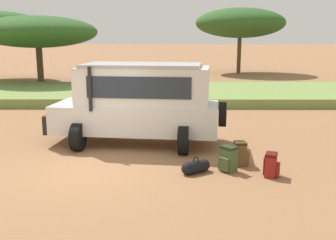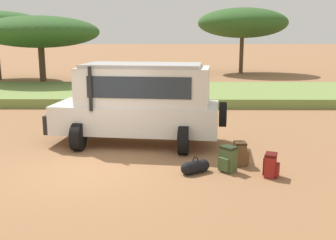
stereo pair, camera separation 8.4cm
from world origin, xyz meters
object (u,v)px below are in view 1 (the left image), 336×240
at_px(backpack_cluster_center, 228,159).
at_px(backpack_near_rear_wheel, 240,154).
at_px(acacia_tree_centre_back, 240,23).
at_px(duffel_bag_low_black_case, 196,167).
at_px(acacia_tree_left_mid, 38,32).
at_px(safari_vehicle, 140,102).
at_px(backpack_beside_front_wheel, 271,165).

relative_size(backpack_cluster_center, backpack_near_rear_wheel, 1.03).
xyz_separation_m(backpack_cluster_center, acacia_tree_centre_back, (4.67, 25.94, 4.05)).
xyz_separation_m(duffel_bag_low_black_case, acacia_tree_left_mid, (-9.11, 16.73, 3.35)).
xyz_separation_m(backpack_near_rear_wheel, acacia_tree_left_mid, (-10.29, 16.15, 3.20)).
distance_m(backpack_near_rear_wheel, acacia_tree_left_mid, 19.41).
bearing_deg(backpack_cluster_center, acacia_tree_centre_back, 79.80).
distance_m(safari_vehicle, acacia_tree_centre_back, 24.60).
distance_m(safari_vehicle, backpack_beside_front_wheel, 4.50).
height_order(backpack_cluster_center, acacia_tree_left_mid, acacia_tree_left_mid).
bearing_deg(acacia_tree_left_mid, safari_vehicle, -61.68).
height_order(backpack_beside_front_wheel, backpack_cluster_center, backpack_cluster_center).
distance_m(safari_vehicle, duffel_bag_low_black_case, 3.28).
bearing_deg(backpack_near_rear_wheel, acacia_tree_left_mid, 122.50).
height_order(backpack_beside_front_wheel, duffel_bag_low_black_case, backpack_beside_front_wheel).
relative_size(safari_vehicle, acacia_tree_centre_back, 0.70).
bearing_deg(backpack_beside_front_wheel, acacia_tree_centre_back, 81.98).
bearing_deg(backpack_near_rear_wheel, safari_vehicle, 142.44).
bearing_deg(safari_vehicle, acacia_tree_left_mid, 118.32).
distance_m(backpack_cluster_center, acacia_tree_left_mid, 19.61).
bearing_deg(duffel_bag_low_black_case, backpack_beside_front_wheel, -7.35).
bearing_deg(backpack_cluster_center, backpack_near_rear_wheel, 51.04).
bearing_deg(acacia_tree_centre_back, backpack_beside_front_wheel, -98.02).
bearing_deg(acacia_tree_centre_back, backpack_cluster_center, -100.20).
height_order(backpack_beside_front_wheel, acacia_tree_centre_back, acacia_tree_centre_back).
distance_m(backpack_near_rear_wheel, duffel_bag_low_black_case, 1.32).
bearing_deg(backpack_beside_front_wheel, acacia_tree_left_mid, 122.67).
distance_m(backpack_beside_front_wheel, backpack_cluster_center, 1.02).
relative_size(backpack_cluster_center, acacia_tree_left_mid, 0.08).
xyz_separation_m(backpack_beside_front_wheel, acacia_tree_left_mid, (-10.87, 16.95, 3.23)).
distance_m(backpack_beside_front_wheel, duffel_bag_low_black_case, 1.78).
distance_m(backpack_beside_front_wheel, acacia_tree_left_mid, 20.40).
height_order(safari_vehicle, acacia_tree_left_mid, acacia_tree_left_mid).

